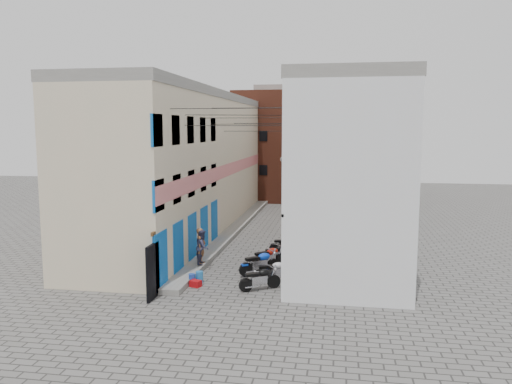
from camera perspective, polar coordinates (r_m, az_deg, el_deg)
The scene contains 21 objects.
ground at distance 20.18m, azimuth -4.37°, elevation -12.06°, with size 90.00×90.00×0.00m, color #5C5A57.
plinth at distance 32.83m, azimuth -2.42°, elevation -4.22°, with size 0.90×26.00×0.25m, color gray.
building_left at distance 32.92m, azimuth -7.48°, elevation 3.44°, with size 5.10×27.00×9.00m.
building_right at distance 31.54m, azimuth 10.19°, elevation 3.23°, with size 5.94×26.00×9.00m.
building_far_brick_left at distance 46.97m, azimuth 1.40°, elevation 5.25°, with size 6.00×6.00×10.00m, color brown.
building_far_brick_right at distance 48.57m, azimuth 7.60°, elevation 4.08°, with size 5.00×6.00×8.00m, color brown.
building_far_concrete at distance 52.68m, azimuth 4.49°, elevation 6.00°, with size 8.00×5.00×11.00m, color gray.
far_shopfront at distance 44.25m, azimuth 3.44°, elevation 0.18°, with size 2.00×0.30×2.40m, color black.
overhead_wires at distance 26.52m, azimuth -0.53°, elevation 8.26°, with size 5.80×13.02×1.32m.
motorcycle_a at distance 20.96m, azimuth 0.45°, elevation -9.76°, with size 0.58×1.84×1.07m, color black, non-canonical shape.
motorcycle_b at distance 21.94m, azimuth 2.04°, elevation -8.93°, with size 0.60×1.90×1.10m, color silver, non-canonical shape.
motorcycle_c at distance 23.06m, azimuth 0.45°, elevation -7.98°, with size 0.66×2.09×1.21m, color blue, non-canonical shape.
motorcycle_d at distance 24.02m, azimuth 1.45°, elevation -7.37°, with size 0.65×2.07×1.20m, color #B61B0D, non-canonical shape.
motorcycle_e at distance 24.99m, azimuth 2.45°, elevation -6.95°, with size 0.58×1.84×1.07m, color black, non-canonical shape.
motorcycle_f at distance 25.85m, azimuth 3.22°, elevation -6.47°, with size 0.58×1.85×1.07m, color #A0A0A4, non-canonical shape.
motorcycle_g at distance 26.76m, azimuth 3.44°, elevation -6.02°, with size 0.57×1.80×1.04m, color black, non-canonical shape.
person_a at distance 24.04m, azimuth -6.32°, elevation -6.15°, with size 0.63×0.41×1.72m, color #935A35.
person_b at distance 24.00m, azimuth -6.13°, elevation -6.25°, with size 0.80×0.63×1.65m, color #373651.
water_jug_near at distance 21.99m, azimuth -7.33°, elevation -9.83°, with size 0.29×0.29×0.45m, color #2245AB.
water_jug_far at distance 22.14m, azimuth -6.48°, elevation -9.63°, with size 0.32×0.32×0.50m, color #2678C2.
red_crate at distance 21.65m, azimuth -6.92°, elevation -10.34°, with size 0.45×0.33×0.28m, color #B50C11.
Camera 1 is at (4.61, -18.47, 6.69)m, focal length 35.00 mm.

